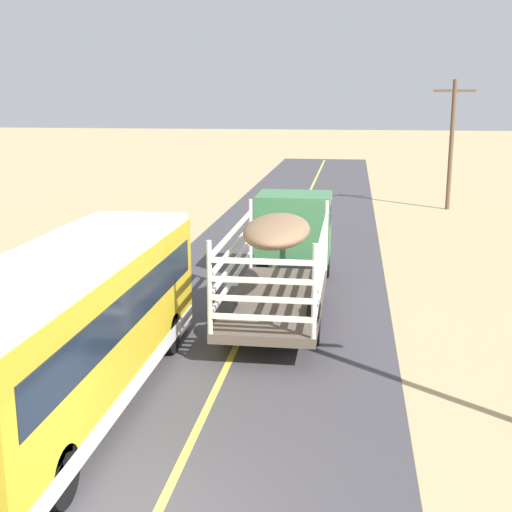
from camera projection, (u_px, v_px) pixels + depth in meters
livestock_truck at (288, 239)px, 21.51m from camera, size 2.53×9.70×3.02m
bus at (70, 327)px, 13.44m from camera, size 2.54×10.00×3.21m
power_pole_mid at (452, 140)px, 37.25m from camera, size 2.20×0.24×7.04m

